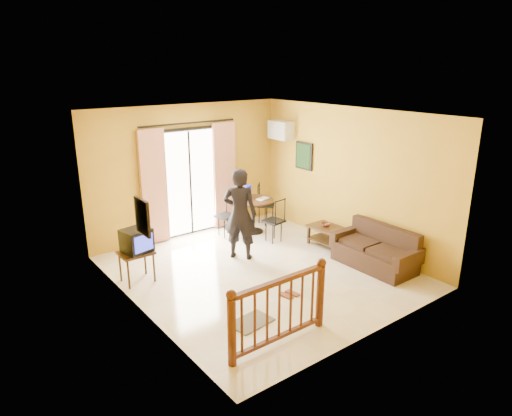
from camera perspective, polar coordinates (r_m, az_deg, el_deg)
ground at (r=8.29m, az=0.49°, el=-7.96°), size 5.00×5.00×0.00m
room_shell at (r=7.71m, az=0.53°, el=3.54°), size 5.00×5.00×5.00m
balcony_door at (r=9.82m, az=-8.21°, el=3.32°), size 2.25×0.14×2.46m
tv_table at (r=8.02m, az=-14.76°, el=-5.81°), size 0.55×0.45×0.55m
television at (r=7.92m, az=-14.69°, el=-3.94°), size 0.51×0.48×0.40m
picture_left at (r=6.51m, az=-14.00°, el=-1.08°), size 0.05×0.42×0.52m
dining_table at (r=9.98m, az=-0.37°, el=0.21°), size 0.90×0.90×0.75m
water_jug at (r=9.94m, az=-1.02°, el=1.99°), size 0.16×0.16×0.30m
serving_tray at (r=9.97m, az=0.86°, el=1.19°), size 0.32×0.24×0.02m
dining_chairs at (r=10.10m, az=-0.10°, el=-3.13°), size 1.71×1.51×0.95m
air_conditioner at (r=10.41m, az=3.12°, el=9.69°), size 0.31×0.60×0.40m
botanical_print at (r=10.10m, az=6.01°, el=6.50°), size 0.05×0.50×0.60m
coffee_table at (r=9.38m, az=9.26°, el=-3.26°), size 0.51×0.92×0.41m
bowl at (r=9.41m, az=8.69°, el=-2.08°), size 0.24×0.24×0.06m
sofa at (r=8.68m, az=14.80°, el=-5.31°), size 0.74×1.59×0.76m
standing_person at (r=8.57m, az=-2.02°, el=-0.76°), size 0.74×0.76×1.76m
stair_balustrade at (r=6.08m, az=2.93°, el=-12.14°), size 1.63×0.13×1.04m
doormat at (r=6.80m, az=-0.59°, el=-14.05°), size 0.64×0.47×0.02m
sandals at (r=7.52m, az=4.18°, el=-10.73°), size 0.28×0.26×0.03m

